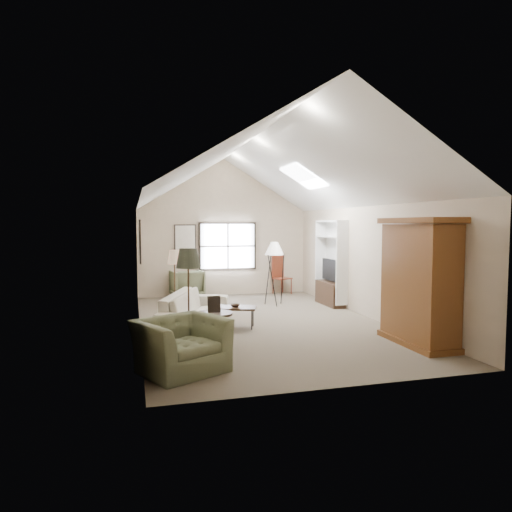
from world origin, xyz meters
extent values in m
cube|color=brown|center=(0.00, 0.00, 0.00)|extent=(5.00, 8.00, 0.01)
cube|color=#BBA68D|center=(0.00, 4.00, 1.25)|extent=(5.00, 0.01, 2.50)
cube|color=#BBA68D|center=(0.00, -4.00, 1.25)|extent=(5.00, 0.01, 2.50)
cube|color=#BBA68D|center=(-2.50, 0.00, 1.25)|extent=(0.01, 8.00, 2.50)
cube|color=#BBA68D|center=(2.50, 0.00, 1.25)|extent=(0.01, 8.00, 2.50)
cube|color=black|center=(0.10, 3.96, 1.45)|extent=(1.72, 0.08, 1.42)
cube|color=black|center=(-2.47, 0.30, 1.75)|extent=(0.68, 0.04, 0.88)
cube|color=black|center=(-1.15, 3.97, 1.70)|extent=(0.62, 0.04, 0.78)
cube|color=brown|center=(2.18, -2.40, 1.10)|extent=(0.60, 1.50, 2.20)
cube|color=white|center=(2.34, 1.60, 1.15)|extent=(0.32, 1.30, 2.10)
cube|color=#382316|center=(2.32, 1.60, 0.30)|extent=(0.34, 1.18, 0.60)
cube|color=black|center=(2.32, 1.60, 0.92)|extent=(0.05, 0.90, 0.55)
imported|color=beige|center=(-1.42, -0.17, 0.36)|extent=(1.78, 2.66, 0.72)
imported|color=#69704E|center=(-1.98, -2.81, 0.38)|extent=(1.49, 1.43, 0.75)
imported|color=#5E6244|center=(-1.15, 3.70, 0.40)|extent=(0.97, 0.99, 0.80)
cube|color=#372216|center=(-0.63, -0.33, 0.22)|extent=(0.95, 0.72, 0.43)
imported|color=#371E16|center=(-0.63, -0.33, 0.45)|extent=(0.26, 0.26, 0.05)
cylinder|color=#382316|center=(-1.32, -1.77, 0.31)|extent=(0.80, 0.80, 0.62)
cube|color=maroon|center=(1.71, 3.70, 0.58)|extent=(0.59, 0.59, 1.16)
camera|label=1|loc=(-2.62, -9.24, 2.10)|focal=32.00mm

